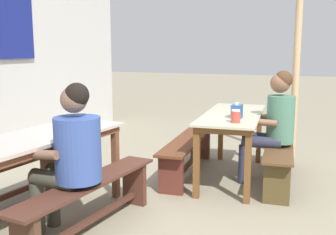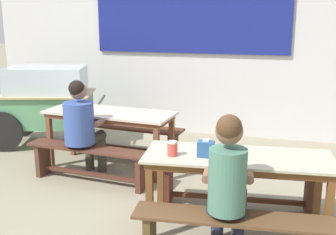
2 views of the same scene
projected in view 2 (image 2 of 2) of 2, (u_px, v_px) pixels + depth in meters
The scene contains 13 objects.
ground_plane at pixel (153, 205), 4.39m from camera, with size 40.00×40.00×0.00m, color gray.
backdrop_wall at pixel (204, 44), 6.71m from camera, with size 7.37×0.23×2.78m.
dining_table_far at pixel (110, 118), 5.30m from camera, with size 1.70×0.78×0.75m.
dining_table_near at pixel (238, 164), 3.67m from camera, with size 1.69×0.76×0.75m.
bench_far_back at pixel (128, 135), 5.86m from camera, with size 1.60×0.47×0.43m.
bench_far_front at pixel (90, 159), 4.92m from camera, with size 1.60×0.42×0.43m.
bench_near_back at pixel (237, 181), 4.26m from camera, with size 1.69×0.45×0.43m.
bench_near_front at pixel (234, 234), 3.27m from camera, with size 1.62×0.44×0.43m.
food_cart at pixel (46, 99), 6.30m from camera, with size 1.85×1.21×1.19m.
person_left_back_turned at pixel (82, 124), 4.93m from camera, with size 0.48×0.59×1.22m.
person_near_front at pixel (228, 180), 3.26m from camera, with size 0.42×0.58×1.24m.
tissue_box at pixel (206, 149), 3.61m from camera, with size 0.14×0.10×0.16m.
condiment_jar at pixel (172, 149), 3.64m from camera, with size 0.09×0.09×0.13m.
Camera 2 is at (1.22, -3.85, 1.96)m, focal length 44.64 mm.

